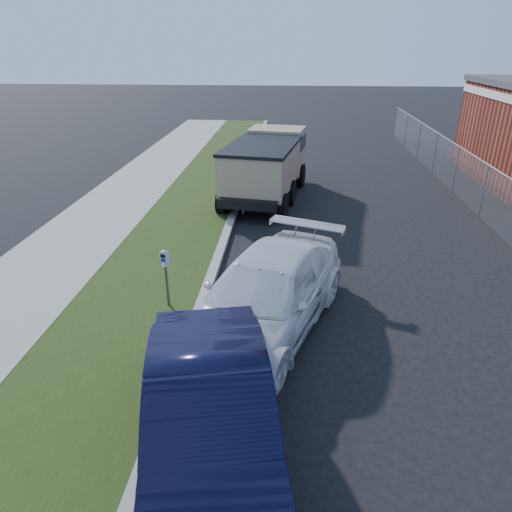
# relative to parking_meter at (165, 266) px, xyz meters

# --- Properties ---
(ground) EXTENTS (120.00, 120.00, 0.00)m
(ground) POSITION_rel_parking_meter_xyz_m (3.32, -0.10, -1.11)
(ground) COLOR black
(ground) RESTS_ON ground
(streetside) EXTENTS (6.12, 50.00, 0.15)m
(streetside) POSITION_rel_parking_meter_xyz_m (-2.25, 1.90, -1.04)
(streetside) COLOR gray
(streetside) RESTS_ON ground
(chainlink_fence) EXTENTS (0.06, 30.06, 30.00)m
(chainlink_fence) POSITION_rel_parking_meter_xyz_m (9.32, 6.90, 0.15)
(chainlink_fence) COLOR slate
(chainlink_fence) RESTS_ON ground
(parking_meter) EXTENTS (0.22, 0.18, 1.36)m
(parking_meter) POSITION_rel_parking_meter_xyz_m (0.00, 0.00, 0.00)
(parking_meter) COLOR #3F4247
(parking_meter) RESTS_ON ground
(white_wagon) EXTENTS (3.98, 5.89, 1.59)m
(white_wagon) POSITION_rel_parking_meter_xyz_m (2.25, -0.44, -0.32)
(white_wagon) COLOR silver
(white_wagon) RESTS_ON ground
(navy_sedan) EXTENTS (2.69, 5.15, 1.62)m
(navy_sedan) POSITION_rel_parking_meter_xyz_m (1.66, -4.09, -0.30)
(navy_sedan) COLOR black
(navy_sedan) RESTS_ON ground
(dump_truck) EXTENTS (3.21, 6.28, 2.35)m
(dump_truck) POSITION_rel_parking_meter_xyz_m (1.78, 8.63, 0.21)
(dump_truck) COLOR black
(dump_truck) RESTS_ON ground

